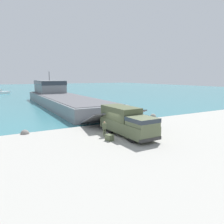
# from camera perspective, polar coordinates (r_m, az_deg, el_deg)

# --- Properties ---
(ground_plane) EXTENTS (240.00, 240.00, 0.00)m
(ground_plane) POSITION_cam_1_polar(r_m,az_deg,el_deg) (24.56, 0.99, -6.02)
(ground_plane) COLOR #A8A59E
(water_surface) EXTENTS (240.00, 180.00, 0.01)m
(water_surface) POSITION_cam_1_polar(r_m,az_deg,el_deg) (117.14, -23.62, 5.29)
(water_surface) COLOR teal
(water_surface) RESTS_ON ground_plane
(landing_craft) EXTENTS (9.31, 44.06, 7.86)m
(landing_craft) POSITION_cam_1_polar(r_m,az_deg,el_deg) (52.51, -13.45, 4.00)
(landing_craft) COLOR gray
(landing_craft) RESTS_ON ground_plane
(military_truck) EXTENTS (2.78, 8.03, 3.10)m
(military_truck) POSITION_cam_1_polar(r_m,az_deg,el_deg) (24.10, 3.91, -2.43)
(military_truck) COLOR #566042
(military_truck) RESTS_ON ground_plane
(soldier_on_ramp) EXTENTS (0.49, 0.37, 1.69)m
(soldier_on_ramp) POSITION_cam_1_polar(r_m,az_deg,el_deg) (23.71, -1.96, -4.15)
(soldier_on_ramp) COLOR #566042
(soldier_on_ramp) RESTS_ON ground_plane
(moored_boat_a) EXTENTS (7.46, 5.74, 1.80)m
(moored_boat_a) POSITION_cam_1_polar(r_m,az_deg,el_deg) (93.15, -27.29, 4.58)
(moored_boat_a) COLOR white
(moored_boat_a) RESTS_ON ground_plane
(cargo_crate) EXTENTS (0.76, 0.86, 0.62)m
(cargo_crate) POSITION_cam_1_polar(r_m,az_deg,el_deg) (22.43, -0.67, -6.68)
(cargo_crate) COLOR #566042
(cargo_crate) RESTS_ON ground_plane
(shoreline_rock_a) EXTENTS (0.97, 0.97, 0.97)m
(shoreline_rock_a) POSITION_cam_1_polar(r_m,az_deg,el_deg) (26.94, -21.79, -5.32)
(shoreline_rock_a) COLOR gray
(shoreline_rock_a) RESTS_ON ground_plane
(shoreline_rock_b) EXTENTS (0.96, 0.96, 0.96)m
(shoreline_rock_b) POSITION_cam_1_polar(r_m,az_deg,el_deg) (36.28, 10.71, -1.20)
(shoreline_rock_b) COLOR gray
(shoreline_rock_b) RESTS_ON ground_plane
(shoreline_rock_c) EXTENTS (0.69, 0.69, 0.69)m
(shoreline_rock_c) POSITION_cam_1_polar(r_m,az_deg,el_deg) (34.42, 11.14, -1.77)
(shoreline_rock_c) COLOR gray
(shoreline_rock_c) RESTS_ON ground_plane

